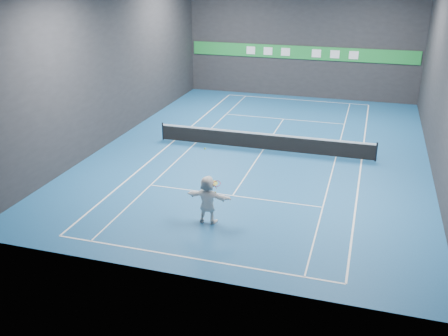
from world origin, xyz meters
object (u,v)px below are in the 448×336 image
(tennis_net, at_px, (263,141))
(tennis_ball, at_px, (205,149))
(player, at_px, (208,199))
(tennis_racket, at_px, (216,185))

(tennis_net, bearing_deg, tennis_ball, -92.56)
(player, bearing_deg, tennis_net, -90.68)
(tennis_ball, relative_size, tennis_racket, 0.11)
(player, relative_size, tennis_racket, 3.19)
(player, xyz_separation_m, tennis_racket, (0.36, 0.05, 0.68))
(tennis_racket, bearing_deg, tennis_ball, 176.62)
(tennis_racket, bearing_deg, player, -172.49)
(tennis_net, bearing_deg, player, -91.84)
(player, height_order, tennis_ball, tennis_ball)
(player, distance_m, tennis_racket, 0.77)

